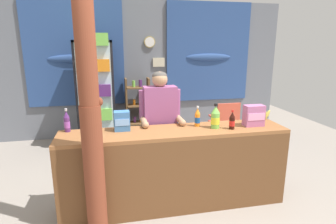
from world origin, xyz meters
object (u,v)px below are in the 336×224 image
Objects in this scene: soda_bottle_grape_soda at (67,122)px; bottle_shelf_rack at (138,107)px; timber_post at (90,111)px; snack_box_wafer at (254,116)px; shopkeeper at (160,117)px; soda_bottle_lime_soda at (215,118)px; drink_fridge at (96,87)px; soda_bottle_cola at (232,121)px; snack_box_biscuit at (122,121)px; banana_bunch at (260,115)px; soda_bottle_water at (96,127)px; stall_counter at (177,164)px; soda_bottle_orange_soda at (197,118)px; plastic_lawn_chair at (225,122)px.

bottle_shelf_rack is at bearing 66.88° from soda_bottle_grape_soda.
timber_post is 1.85m from snack_box_wafer.
soda_bottle_lime_soda is at bearing -36.82° from shopkeeper.
snack_box_wafer is (1.88, -2.18, -0.06)m from drink_fridge.
soda_bottle_grape_soda reaches higher than soda_bottle_cola.
soda_bottle_grape_soda reaches higher than snack_box_biscuit.
banana_bunch is (1.24, -0.22, 0.01)m from shopkeeper.
drink_fridge is at bearing 83.61° from soda_bottle_grape_soda.
soda_bottle_lime_soda reaches higher than banana_bunch.
shopkeeper is 1.26m from banana_bunch.
soda_bottle_water is at bearing -155.02° from snack_box_biscuit.
snack_box_wafer is at bearing -66.37° from bottle_shelf_rack.
soda_bottle_grape_soda is at bearing 165.93° from stall_counter.
stall_counter is at bearing -79.27° from shopkeeper.
bottle_shelf_rack is 4.65× the size of soda_bottle_grape_soda.
soda_bottle_orange_soda is at bearing 147.38° from soda_bottle_lime_soda.
soda_bottle_water is 0.38m from soda_bottle_grape_soda.
soda_bottle_lime_soda is 1.32× the size of snack_box_biscuit.
bottle_shelf_rack is 2.47m from snack_box_biscuit.
soda_bottle_lime_soda is 0.19m from soda_bottle_cola.
soda_bottle_water is at bearing -87.39° from drink_fridge.
snack_box_biscuit is at bearing 172.79° from soda_bottle_lime_soda.
plastic_lawn_chair is (2.25, -0.57, -0.61)m from drink_fridge.
timber_post is 9.36× the size of banana_bunch.
soda_bottle_lime_soda is 1.31× the size of soda_bottle_water.
timber_post is 10.78× the size of snack_box_wafer.
snack_box_biscuit is 0.88× the size of snack_box_wafer.
snack_box_wafer is (0.94, 0.08, 0.49)m from stall_counter.
plastic_lawn_chair is 0.56× the size of shopkeeper.
bottle_shelf_rack is 5.56× the size of snack_box_biscuit.
snack_box_biscuit is at bearing 174.84° from snack_box_wafer.
bottle_shelf_rack is at bearing 76.37° from timber_post.
soda_bottle_cola reaches higher than soda_bottle_water.
soda_bottle_cola is at bearing -54.97° from drink_fridge.
shopkeeper is at bearing 157.67° from snack_box_wafer.
drink_fridge reaches higher than soda_bottle_lime_soda.
soda_bottle_orange_soda is (1.13, 0.11, 0.01)m from soda_bottle_water.
soda_bottle_cola reaches higher than snack_box_biscuit.
shopkeeper is at bearing -87.93° from bottle_shelf_rack.
bottle_shelf_rack is 2.64m from soda_bottle_lime_soda.
soda_bottle_lime_soda is 1.64m from soda_bottle_grape_soda.
soda_bottle_grape_soda is at bearing 176.34° from soda_bottle_orange_soda.
timber_post is 1.55m from soda_bottle_cola.
snack_box_wafer is (0.65, -0.12, 0.02)m from soda_bottle_orange_soda.
timber_post is at bearing -169.27° from snack_box_wafer.
soda_bottle_lime_soda reaches higher than plastic_lawn_chair.
bottle_shelf_rack reaches higher than stall_counter.
soda_bottle_water is 0.77× the size of banana_bunch.
bottle_shelf_rack and soda_bottle_lime_soda have the same top height.
stall_counter is 11.70× the size of soda_bottle_water.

